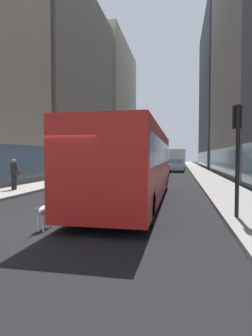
{
  "coord_description": "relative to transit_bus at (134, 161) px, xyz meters",
  "views": [
    {
      "loc": [
        3.19,
        -7.38,
        1.99
      ],
      "look_at": [
        0.48,
        6.38,
        1.4
      ],
      "focal_mm": 29.36,
      "sensor_mm": 36.0,
      "label": 1
    }
  ],
  "objects": [
    {
      "name": "car_yellow_taxi",
      "position": [
        0.0,
        8.99,
        -0.95
      ],
      "size": [
        1.88,
        4.18,
        1.62
      ],
      "color": "yellow",
      "rests_on": "ground"
    },
    {
      "name": "car_blue_hatchback",
      "position": [
        0.0,
        18.95,
        -0.96
      ],
      "size": [
        1.73,
        3.98,
        1.62
      ],
      "color": "#4C6BB7",
      "rests_on": "ground"
    },
    {
      "name": "pedestrian_with_handbag",
      "position": [
        -7.05,
        1.75,
        -0.76
      ],
      "size": [
        0.45,
        0.34,
        1.69
      ],
      "color": "#1E1E2D",
      "rests_on": "sidewalk_left"
    },
    {
      "name": "box_truck",
      "position": [
        1.6,
        31.78,
        -0.11
      ],
      "size": [
        2.3,
        7.5,
        3.05
      ],
      "color": "silver",
      "rests_on": "ground"
    },
    {
      "name": "car_white_van",
      "position": [
        1.6,
        23.93,
        -0.96
      ],
      "size": [
        1.85,
        3.98,
        1.62
      ],
      "color": "silver",
      "rests_on": "ground"
    },
    {
      "name": "car_red_coupe",
      "position": [
        0.0,
        13.69,
        -0.95
      ],
      "size": [
        1.9,
        4.44,
        1.62
      ],
      "color": "red",
      "rests_on": "ground"
    },
    {
      "name": "dalmatian_dog",
      "position": [
        -1.62,
        -5.04,
        -1.26
      ],
      "size": [
        0.22,
        0.96,
        0.72
      ],
      "color": "white",
      "rests_on": "ground"
    },
    {
      "name": "ground_plane",
      "position": [
        -1.2,
        30.42,
        -1.78
      ],
      "size": [
        120.0,
        120.0,
        0.0
      ],
      "primitive_type": "plane",
      "color": "black"
    },
    {
      "name": "building_right_far",
      "position": [
        10.7,
        42.35,
        12.06
      ],
      "size": [
        9.12,
        22.29,
        27.69
      ],
      "color": "#4C515B",
      "rests_on": "ground"
    },
    {
      "name": "car_black_suv",
      "position": [
        0.0,
        38.78,
        -0.95
      ],
      "size": [
        1.86,
        4.42,
        1.62
      ],
      "color": "black",
      "rests_on": "ground"
    },
    {
      "name": "building_left_mid",
      "position": [
        -13.1,
        22.19,
        9.6
      ],
      "size": [
        8.15,
        21.45,
        22.78
      ],
      "color": "gray",
      "rests_on": "ground"
    },
    {
      "name": "transit_bus",
      "position": [
        0.0,
        0.0,
        0.0
      ],
      "size": [
        2.78,
        11.53,
        3.05
      ],
      "color": "red",
      "rests_on": "ground"
    },
    {
      "name": "sidewalk_right",
      "position": [
        4.5,
        30.42,
        -1.7
      ],
      "size": [
        2.4,
        110.0,
        0.15
      ],
      "primitive_type": "cube",
      "color": "#9E9991",
      "rests_on": "ground"
    },
    {
      "name": "traffic_light_near",
      "position": [
        3.7,
        -3.05,
        0.66
      ],
      "size": [
        0.24,
        0.41,
        3.4
      ],
      "color": "black",
      "rests_on": "sidewalk_right"
    },
    {
      "name": "sidewalk_left",
      "position": [
        -6.9,
        30.42,
        -1.7
      ],
      "size": [
        2.4,
        110.0,
        0.15
      ],
      "primitive_type": "cube",
      "color": "#ADA89E",
      "rests_on": "ground"
    },
    {
      "name": "building_left_far",
      "position": [
        -13.1,
        44.52,
        10.73
      ],
      "size": [
        8.79,
        21.64,
        25.03
      ],
      "color": "#B2A893",
      "rests_on": "ground"
    },
    {
      "name": "car_grey_wagon",
      "position": [
        -2.4,
        34.8,
        -0.96
      ],
      "size": [
        1.81,
        4.18,
        1.62
      ],
      "color": "slate",
      "rests_on": "ground"
    }
  ]
}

